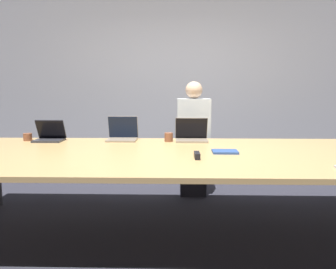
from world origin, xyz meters
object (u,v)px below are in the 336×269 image
at_px(cup_far_left, 28,137).
at_px(person_far_center, 193,141).
at_px(cup_far_center, 169,137).
at_px(stapler, 197,155).
at_px(laptop_far_midleft, 122,133).
at_px(laptop_far_left, 50,135).
at_px(laptop_far_center, 191,134).

xyz_separation_m(cup_far_left, person_far_center, (1.86, 0.46, -0.11)).
xyz_separation_m(cup_far_center, stapler, (0.25, -0.86, -0.02)).
bearing_deg(cup_far_center, laptop_far_midleft, 170.72).
bearing_deg(laptop_far_left, cup_far_left, 177.37).
height_order(laptop_far_midleft, laptop_far_left, laptop_far_midleft).
height_order(laptop_far_center, cup_far_center, laptop_far_center).
height_order(laptop_far_midleft, cup_far_center, laptop_far_midleft).
xyz_separation_m(cup_far_left, cup_far_center, (1.56, -0.02, 0.01)).
distance_m(person_far_center, stapler, 1.35).
bearing_deg(laptop_far_center, cup_far_left, -179.02).
distance_m(laptop_far_left, laptop_far_center, 1.56).
bearing_deg(laptop_far_midleft, stapler, -50.71).
distance_m(cup_far_left, cup_far_center, 1.56).
height_order(laptop_far_center, stapler, laptop_far_center).
xyz_separation_m(person_far_center, cup_far_center, (-0.30, -0.48, 0.12)).
distance_m(laptop_far_midleft, stapler, 1.22).
bearing_deg(cup_far_left, person_far_center, 13.97).
bearing_deg(laptop_far_left, laptop_far_midleft, 5.30).
height_order(cup_far_left, stapler, cup_far_left).
xyz_separation_m(laptop_far_center, person_far_center, (0.05, 0.43, -0.14)).
bearing_deg(laptop_far_center, person_far_center, 84.01).
height_order(laptop_far_left, laptop_far_center, laptop_far_center).
height_order(cup_far_left, laptop_far_center, laptop_far_center).
relative_size(laptop_far_midleft, stapler, 2.19).
bearing_deg(laptop_far_midleft, cup_far_left, -176.62).
bearing_deg(person_far_center, laptop_far_left, -163.55).
xyz_separation_m(laptop_far_left, cup_far_center, (1.31, -0.01, -0.02)).
bearing_deg(cup_far_center, person_far_center, 58.64).
bearing_deg(laptop_far_midleft, cup_far_center, -9.28).
bearing_deg(cup_far_left, laptop_far_left, -2.63).
distance_m(laptop_far_midleft, cup_far_center, 0.53).
height_order(laptop_far_midleft, stapler, laptop_far_midleft).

